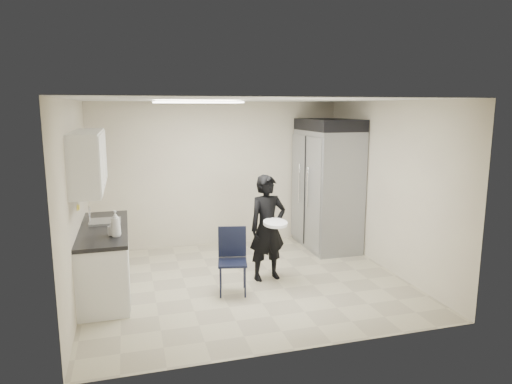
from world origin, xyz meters
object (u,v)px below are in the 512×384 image
object	(u,v)px
lower_counter	(105,261)
commercial_fridge	(327,190)
man_tuxedo	(268,228)
folding_chair	(233,263)

from	to	relation	value
lower_counter	commercial_fridge	world-z (taller)	commercial_fridge
commercial_fridge	man_tuxedo	xyz separation A→B (m)	(-1.50, -1.24, -0.27)
commercial_fridge	lower_counter	bearing A→B (deg)	-164.12
lower_counter	folding_chair	world-z (taller)	folding_chair
folding_chair	commercial_fridge	bearing A→B (deg)	49.67
commercial_fridge	folding_chair	bearing A→B (deg)	-142.53
man_tuxedo	folding_chair	bearing A→B (deg)	-156.39
lower_counter	commercial_fridge	size ratio (longest dim) A/B	0.90
commercial_fridge	man_tuxedo	bearing A→B (deg)	-140.48
commercial_fridge	man_tuxedo	distance (m)	1.97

